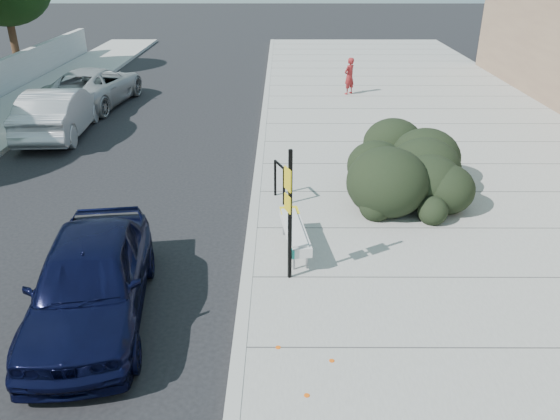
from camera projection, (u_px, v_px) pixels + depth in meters
The scene contains 11 objects.
ground at pixel (247, 284), 10.24m from camera, with size 120.00×120.00×0.00m, color black.
sidewalk_near at pixel (465, 179), 14.71m from camera, with size 11.20×50.00×0.15m, color gray.
curb_near at pixel (258, 179), 14.72m from camera, with size 0.22×50.00×0.17m, color #9E9E99.
bench at pixel (295, 231), 10.89m from camera, with size 0.62×1.92×0.57m.
bike_rack at pixel (279, 178), 13.09m from camera, with size 0.27×0.61×0.94m.
sign_post at pixel (289, 208), 9.56m from camera, with size 0.14×0.28×2.51m.
hedge at pixel (406, 155), 13.81m from camera, with size 2.24×4.47×1.68m, color black.
sedan_navy at pixel (91, 280), 8.99m from camera, with size 1.78×4.42×1.50m, color black.
wagon_silver at pixel (59, 112), 18.21m from camera, with size 1.68×4.82×1.59m, color #ACADB1.
suv_silver at pixel (94, 86), 21.82m from camera, with size 2.48×5.37×1.49m, color #9EA1A4.
pedestrian at pixel (349, 76), 22.83m from camera, with size 0.55×0.36×1.51m, color maroon.
Camera 1 is at (0.65, -8.65, 5.66)m, focal length 35.00 mm.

